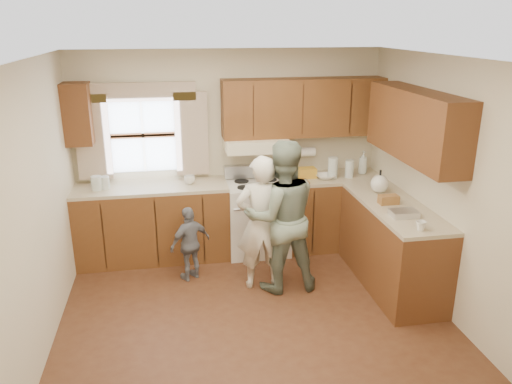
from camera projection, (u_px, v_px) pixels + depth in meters
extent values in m
plane|color=#4A2617|center=(253.00, 312.00, 5.06)|extent=(3.80, 3.80, 0.00)
plane|color=white|center=(253.00, 58.00, 4.25)|extent=(3.80, 3.80, 0.00)
plane|color=beige|center=(230.00, 151.00, 6.29)|extent=(3.80, 0.00, 3.80)
plane|color=beige|center=(302.00, 290.00, 3.02)|extent=(3.80, 0.00, 3.80)
plane|color=beige|center=(38.00, 209.00, 4.34)|extent=(0.00, 3.50, 3.50)
plane|color=beige|center=(441.00, 185.00, 4.97)|extent=(0.00, 3.50, 3.50)
cube|color=#46250F|center=(153.00, 224.00, 6.10)|extent=(1.82, 0.60, 0.90)
cube|color=#46250F|center=(332.00, 212.00, 6.48)|extent=(1.22, 0.60, 0.90)
cube|color=#44210F|center=(391.00, 247.00, 5.48)|extent=(0.60, 1.65, 0.90)
cube|color=#B9AD8B|center=(151.00, 187.00, 5.95)|extent=(1.82, 0.60, 0.04)
cube|color=#B9AD8B|center=(334.00, 178.00, 6.33)|extent=(1.22, 0.60, 0.04)
cube|color=#B9AD8B|center=(395.00, 207.00, 5.33)|extent=(0.60, 1.65, 0.04)
cube|color=#46250F|center=(303.00, 107.00, 6.10)|extent=(2.00, 0.33, 0.70)
cube|color=#44210F|center=(78.00, 114.00, 5.67)|extent=(0.30, 0.33, 0.70)
cube|color=#44210F|center=(415.00, 125.00, 5.07)|extent=(0.33, 1.65, 0.70)
cube|color=beige|center=(256.00, 144.00, 6.08)|extent=(0.76, 0.45, 0.15)
cube|color=silver|center=(143.00, 135.00, 6.01)|extent=(0.90, 0.03, 0.90)
cube|color=#F9C649|center=(93.00, 138.00, 5.87)|extent=(0.40, 0.05, 1.02)
cube|color=#F9C649|center=(192.00, 134.00, 6.06)|extent=(0.40, 0.05, 1.02)
cube|color=#F9C649|center=(140.00, 92.00, 5.80)|extent=(1.30, 0.05, 0.22)
cylinder|color=white|center=(304.00, 152.00, 6.36)|extent=(0.27, 0.12, 0.12)
imported|color=silver|center=(190.00, 180.00, 6.00)|extent=(0.17, 0.17, 0.10)
imported|color=silver|center=(363.00, 162.00, 6.38)|extent=(0.12, 0.12, 0.29)
imported|color=silver|center=(325.00, 177.00, 6.20)|extent=(0.25, 0.25, 0.06)
imported|color=silver|center=(421.00, 226.00, 4.66)|extent=(0.10, 0.10, 0.09)
cylinder|color=silver|center=(96.00, 183.00, 5.78)|extent=(0.12, 0.12, 0.16)
cylinder|color=silver|center=(105.00, 183.00, 5.82)|extent=(0.11, 0.11, 0.15)
cube|color=olive|center=(298.00, 182.00, 6.06)|extent=(0.24, 0.18, 0.02)
cube|color=gold|center=(307.00, 173.00, 6.25)|extent=(0.22, 0.16, 0.12)
cylinder|color=silver|center=(333.00, 168.00, 6.21)|extent=(0.12, 0.12, 0.26)
cylinder|color=silver|center=(349.00, 169.00, 6.24)|extent=(0.11, 0.11, 0.22)
sphere|color=silver|center=(380.00, 184.00, 5.68)|extent=(0.21, 0.21, 0.21)
cube|color=olive|center=(389.00, 200.00, 5.34)|extent=(0.21, 0.11, 0.09)
cube|color=silver|center=(404.00, 213.00, 5.00)|extent=(0.27, 0.19, 0.06)
cube|color=silver|center=(257.00, 218.00, 6.30)|extent=(0.76, 0.64, 0.90)
cube|color=#B7B7BC|center=(254.00, 171.00, 6.36)|extent=(0.76, 0.10, 0.16)
cylinder|color=#B7B7BC|center=(262.00, 208.00, 5.92)|extent=(0.68, 0.03, 0.03)
cube|color=#547BC5|center=(266.00, 225.00, 5.98)|extent=(0.22, 0.02, 0.42)
cylinder|color=black|center=(242.00, 181.00, 6.23)|extent=(0.18, 0.18, 0.01)
cylinder|color=black|center=(270.00, 180.00, 6.29)|extent=(0.18, 0.18, 0.01)
cylinder|color=black|center=(245.00, 187.00, 6.00)|extent=(0.18, 0.18, 0.01)
cylinder|color=black|center=(274.00, 186.00, 6.06)|extent=(0.18, 0.18, 0.01)
imported|color=silver|center=(261.00, 223.00, 5.34)|extent=(0.57, 0.40, 1.50)
imported|color=#284538|center=(282.00, 217.00, 5.29)|extent=(0.83, 0.65, 1.66)
imported|color=slate|center=(190.00, 243.00, 5.60)|extent=(0.54, 0.44, 0.87)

